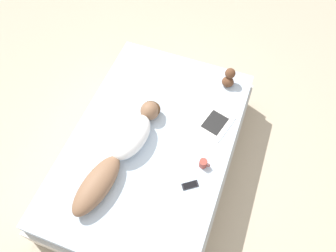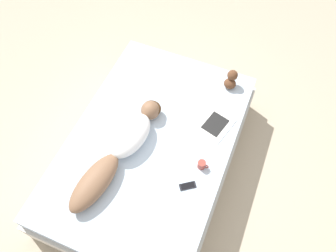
{
  "view_description": "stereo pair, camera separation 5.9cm",
  "coord_description": "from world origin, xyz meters",
  "views": [
    {
      "loc": [
        0.65,
        -1.29,
        3.21
      ],
      "look_at": [
        0.1,
        0.19,
        0.58
      ],
      "focal_mm": 35.0,
      "sensor_mm": 36.0,
      "label": 1
    },
    {
      "loc": [
        0.7,
        -1.27,
        3.21
      ],
      "look_at": [
        0.1,
        0.19,
        0.58
      ],
      "focal_mm": 35.0,
      "sensor_mm": 36.0,
      "label": 2
    }
  ],
  "objects": [
    {
      "name": "ground_plane",
      "position": [
        0.0,
        0.0,
        0.0
      ],
      "size": [
        12.0,
        12.0,
        0.0
      ],
      "primitive_type": "plane",
      "color": "#B7A88E"
    },
    {
      "name": "bed",
      "position": [
        0.0,
        0.0,
        0.26
      ],
      "size": [
        1.52,
        2.26,
        0.53
      ],
      "color": "beige",
      "rests_on": "ground_plane"
    },
    {
      "name": "person",
      "position": [
        -0.19,
        -0.21,
        0.62
      ],
      "size": [
        0.43,
        1.28,
        0.21
      ],
      "rotation": [
        0.0,
        0.0,
        -0.16
      ],
      "color": "brown",
      "rests_on": "bed"
    },
    {
      "name": "open_magazine",
      "position": [
        0.38,
        0.44,
        0.53
      ],
      "size": [
        0.63,
        0.47,
        0.01
      ],
      "rotation": [
        0.0,
        0.0,
        -0.27
      ],
      "color": "white",
      "rests_on": "bed"
    },
    {
      "name": "coffee_mug",
      "position": [
        0.53,
        -0.06,
        0.57
      ],
      "size": [
        0.1,
        0.07,
        0.08
      ],
      "color": "#993D33",
      "rests_on": "bed"
    },
    {
      "name": "cell_phone",
      "position": [
        0.48,
        -0.28,
        0.53
      ],
      "size": [
        0.15,
        0.13,
        0.01
      ],
      "rotation": [
        0.0,
        0.0,
        -0.95
      ],
      "color": "black",
      "rests_on": "bed"
    },
    {
      "name": "plush_toy",
      "position": [
        0.49,
        0.91,
        0.62
      ],
      "size": [
        0.12,
        0.15,
        0.19
      ],
      "color": "brown",
      "rests_on": "bed"
    }
  ]
}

